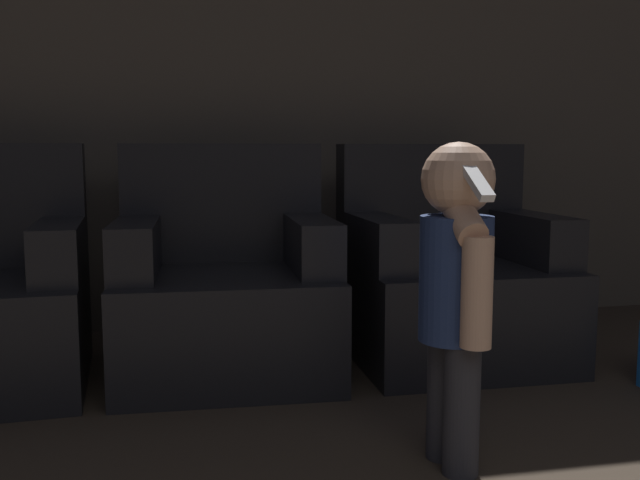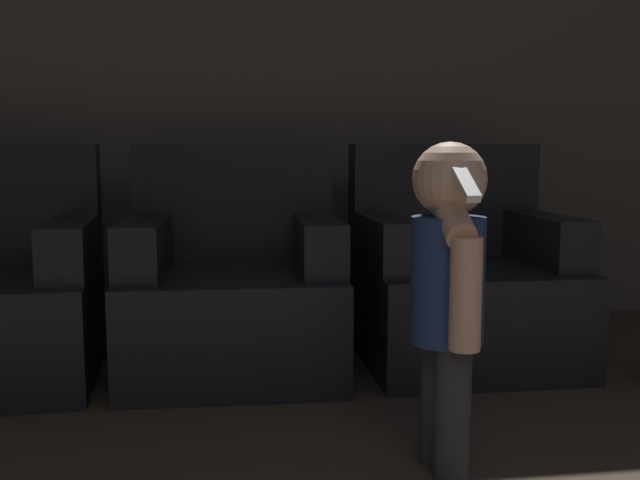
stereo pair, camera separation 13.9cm
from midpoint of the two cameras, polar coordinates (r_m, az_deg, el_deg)
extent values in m
cube|color=#51493F|center=(3.56, -5.44, 14.20)|extent=(8.40, 0.05, 2.60)
cube|color=black|center=(2.80, -21.46, -0.69)|extent=(0.20, 0.62, 0.20)
cube|color=black|center=(2.80, -8.92, -6.55)|extent=(0.85, 0.80, 0.40)
cube|color=black|center=(3.03, -9.16, 3.01)|extent=(0.83, 0.19, 0.49)
cube|color=black|center=(2.76, -15.91, -0.57)|extent=(0.18, 0.62, 0.20)
cube|color=black|center=(2.77, -2.18, -0.29)|extent=(0.18, 0.62, 0.20)
cube|color=black|center=(2.99, 9.31, -5.68)|extent=(0.82, 0.78, 0.40)
cube|color=black|center=(3.21, 7.52, 3.26)|extent=(0.82, 0.16, 0.49)
cube|color=black|center=(2.84, 3.18, -0.11)|extent=(0.16, 0.61, 0.20)
cube|color=black|center=(3.07, 15.19, 0.21)|extent=(0.16, 0.61, 0.20)
cylinder|color=#28282D|center=(2.05, 7.96, -12.34)|extent=(0.10, 0.10, 0.35)
cylinder|color=#28282D|center=(1.96, 9.21, -13.30)|extent=(0.10, 0.10, 0.35)
cylinder|color=navy|center=(1.92, 8.76, -3.09)|extent=(0.19, 0.19, 0.34)
sphere|color=tan|center=(1.89, 8.91, 4.84)|extent=(0.19, 0.19, 0.19)
cylinder|color=tan|center=(1.81, 10.30, -4.16)|extent=(0.08, 0.08, 0.28)
cylinder|color=tan|center=(1.89, 8.70, 2.82)|extent=(0.08, 0.28, 0.21)
cube|color=white|center=(1.77, 10.13, 4.80)|extent=(0.04, 0.16, 0.10)
camera|label=1|loc=(0.07, -91.74, -0.22)|focal=40.00mm
camera|label=2|loc=(0.07, 88.26, 0.22)|focal=40.00mm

